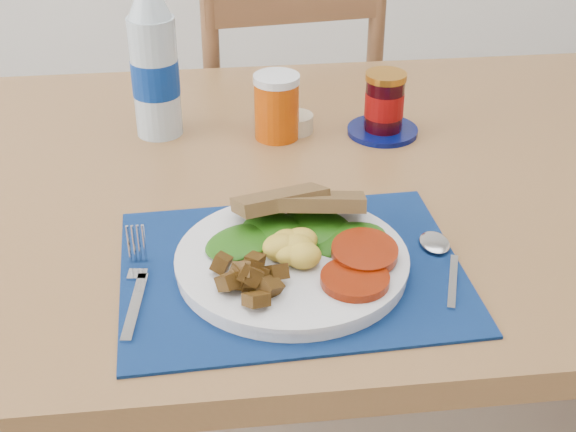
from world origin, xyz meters
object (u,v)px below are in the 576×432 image
object	(u,v)px
breakfast_plate	(288,257)
jam_on_saucer	(384,107)
water_bottle	(155,67)
chair_far	(284,122)
juice_glass	(277,108)

from	to	relation	value
breakfast_plate	jam_on_saucer	size ratio (longest dim) A/B	2.42
breakfast_plate	water_bottle	bearing A→B (deg)	104.70
chair_far	water_bottle	xyz separation A→B (m)	(-0.25, -0.45, 0.31)
breakfast_plate	juice_glass	bearing A→B (deg)	79.58
breakfast_plate	water_bottle	xyz separation A→B (m)	(-0.16, 0.41, 0.09)
chair_far	breakfast_plate	bearing A→B (deg)	77.54
juice_glass	water_bottle	bearing A→B (deg)	168.88
breakfast_plate	juice_glass	world-z (taller)	juice_glass
chair_far	water_bottle	bearing A→B (deg)	54.18
chair_far	jam_on_saucer	bearing A→B (deg)	95.86
breakfast_plate	jam_on_saucer	world-z (taller)	jam_on_saucer
water_bottle	breakfast_plate	bearing A→B (deg)	-68.89
jam_on_saucer	water_bottle	bearing A→B (deg)	173.05
breakfast_plate	water_bottle	size ratio (longest dim) A/B	1.08
juice_glass	jam_on_saucer	distance (m)	0.17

